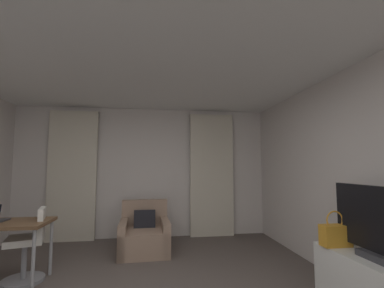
{
  "coord_description": "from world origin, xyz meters",
  "views": [
    {
      "loc": [
        0.21,
        -2.46,
        1.4
      ],
      "look_at": [
        0.76,
        1.48,
        1.75
      ],
      "focal_mm": 24.56,
      "sensor_mm": 36.0,
      "label": 1
    }
  ],
  "objects_px": {
    "desk_chair": "(28,248)",
    "tv_flatscreen": "(378,225)",
    "armchair": "(144,236)",
    "handbag_primary": "(335,235)"
  },
  "relations": [
    {
      "from": "armchair",
      "to": "desk_chair",
      "type": "xyz_separation_m",
      "value": [
        -1.38,
        -0.95,
        0.13
      ]
    },
    {
      "from": "handbag_primary",
      "to": "desk_chair",
      "type": "bearing_deg",
      "value": 163.82
    },
    {
      "from": "desk_chair",
      "to": "handbag_primary",
      "type": "bearing_deg",
      "value": -16.18
    },
    {
      "from": "armchair",
      "to": "handbag_primary",
      "type": "bearing_deg",
      "value": -43.38
    },
    {
      "from": "tv_flatscreen",
      "to": "handbag_primary",
      "type": "bearing_deg",
      "value": 103.13
    },
    {
      "from": "desk_chair",
      "to": "tv_flatscreen",
      "type": "distance_m",
      "value": 3.86
    },
    {
      "from": "tv_flatscreen",
      "to": "armchair",
      "type": "bearing_deg",
      "value": 132.18
    },
    {
      "from": "armchair",
      "to": "handbag_primary",
      "type": "height_order",
      "value": "handbag_primary"
    },
    {
      "from": "armchair",
      "to": "tv_flatscreen",
      "type": "distance_m",
      "value": 3.28
    },
    {
      "from": "desk_chair",
      "to": "armchair",
      "type": "bearing_deg",
      "value": 34.43
    }
  ]
}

